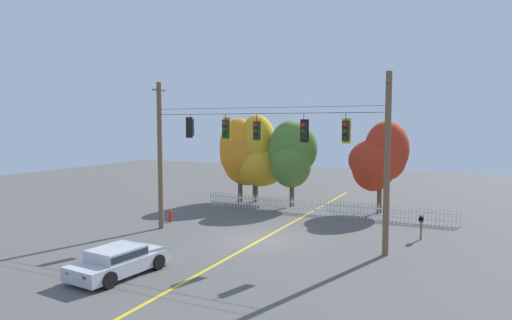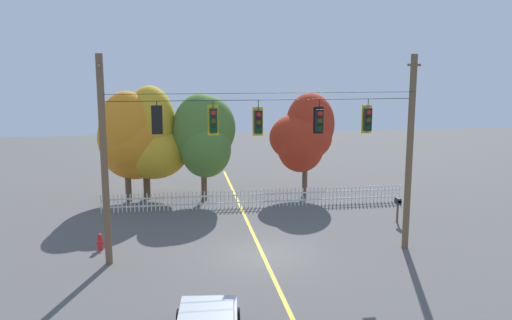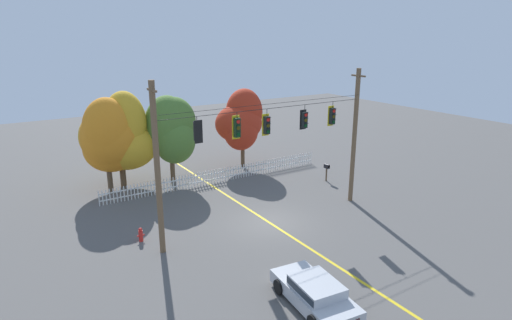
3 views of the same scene
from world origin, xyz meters
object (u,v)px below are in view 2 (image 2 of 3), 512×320
at_px(traffic_signal_southbound_primary, 258,122).
at_px(traffic_signal_eastbound_side, 368,119).
at_px(traffic_signal_northbound_primary, 319,120).
at_px(roadside_mailbox, 398,202).
at_px(autumn_maple_far_west, 304,135).
at_px(traffic_signal_northbound_secondary, 157,119).
at_px(traffic_signal_westbound_side, 213,120).
at_px(fire_hydrant, 100,242).
at_px(autumn_oak_far_east, 204,135).
at_px(autumn_maple_near_fence, 132,140).
at_px(autumn_maple_mid, 147,139).

distance_m(traffic_signal_southbound_primary, traffic_signal_eastbound_side, 4.62).
height_order(traffic_signal_northbound_primary, roadside_mailbox, traffic_signal_northbound_primary).
bearing_deg(autumn_maple_far_west, traffic_signal_northbound_primary, -100.29).
xyz_separation_m(traffic_signal_northbound_secondary, traffic_signal_southbound_primary, (4.03, 0.02, -0.15)).
distance_m(traffic_signal_westbound_side, fire_hydrant, 7.47).
bearing_deg(autumn_oak_far_east, traffic_signal_eastbound_side, -56.63).
height_order(autumn_maple_far_west, fire_hydrant, autumn_maple_far_west).
xyz_separation_m(traffic_signal_northbound_secondary, autumn_maple_near_fence, (-1.81, 10.05, -2.18)).
bearing_deg(traffic_signal_westbound_side, autumn_oak_far_east, 89.16).
bearing_deg(autumn_oak_far_east, autumn_maple_far_west, 5.83).
distance_m(autumn_maple_near_fence, fire_hydrant, 9.03).
relative_size(traffic_signal_northbound_secondary, traffic_signal_westbound_side, 0.91).
relative_size(traffic_signal_northbound_primary, autumn_maple_far_west, 0.23).
xyz_separation_m(autumn_oak_far_east, roadside_mailbox, (9.44, -5.88, -2.85)).
relative_size(autumn_maple_mid, fire_hydrant, 8.98).
relative_size(traffic_signal_northbound_primary, roadside_mailbox, 1.10).
xyz_separation_m(traffic_signal_westbound_side, traffic_signal_southbound_primary, (1.82, -0.00, -0.08)).
bearing_deg(traffic_signal_westbound_side, traffic_signal_northbound_secondary, -179.51).
relative_size(autumn_maple_near_fence, autumn_maple_far_west, 1.04).
bearing_deg(autumn_oak_far_east, fire_hydrant, -122.40).
relative_size(traffic_signal_westbound_side, autumn_maple_far_west, 0.23).
distance_m(traffic_signal_westbound_side, autumn_maple_near_fence, 11.01).
bearing_deg(traffic_signal_eastbound_side, autumn_maple_far_west, 91.30).
bearing_deg(traffic_signal_northbound_primary, fire_hydrant, 169.76).
xyz_separation_m(traffic_signal_eastbound_side, autumn_maple_near_fence, (-10.46, 10.03, -2.05)).
height_order(traffic_signal_eastbound_side, autumn_maple_far_west, traffic_signal_eastbound_side).
relative_size(traffic_signal_southbound_primary, traffic_signal_northbound_primary, 1.03).
xyz_separation_m(traffic_signal_northbound_secondary, roadside_mailbox, (11.79, 3.71, -4.81)).
xyz_separation_m(traffic_signal_eastbound_side, autumn_maple_far_west, (-0.23, 10.19, -2.00)).
distance_m(traffic_signal_northbound_primary, fire_hydrant, 10.80).
bearing_deg(autumn_oak_far_east, autumn_maple_mid, 163.81).
bearing_deg(autumn_maple_mid, roadside_mailbox, -28.19).
height_order(traffic_signal_westbound_side, traffic_signal_eastbound_side, same).
xyz_separation_m(autumn_maple_near_fence, autumn_maple_far_west, (10.23, 0.16, 0.05)).
height_order(autumn_maple_far_west, roadside_mailbox, autumn_maple_far_west).
bearing_deg(fire_hydrant, traffic_signal_southbound_primary, -13.99).
bearing_deg(autumn_maple_far_west, fire_hydrant, -142.45).
xyz_separation_m(autumn_maple_far_west, roadside_mailbox, (3.37, -6.50, -2.67)).
relative_size(traffic_signal_eastbound_side, fire_hydrant, 1.93).
distance_m(traffic_signal_southbound_primary, fire_hydrant, 8.72).
height_order(traffic_signal_northbound_secondary, roadside_mailbox, traffic_signal_northbound_secondary).
distance_m(traffic_signal_northbound_primary, roadside_mailbox, 7.91).
relative_size(traffic_signal_eastbound_side, autumn_oak_far_east, 0.23).
bearing_deg(autumn_maple_far_west, autumn_oak_far_east, -174.17).
bearing_deg(autumn_maple_near_fence, autumn_oak_far_east, -6.29).
bearing_deg(traffic_signal_southbound_primary, fire_hydrant, 166.01).
distance_m(autumn_maple_mid, autumn_maple_far_west, 9.42).
bearing_deg(traffic_signal_northbound_primary, traffic_signal_southbound_primary, 179.99).
relative_size(traffic_signal_westbound_side, fire_hydrant, 1.88).
relative_size(traffic_signal_northbound_secondary, autumn_maple_mid, 0.19).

